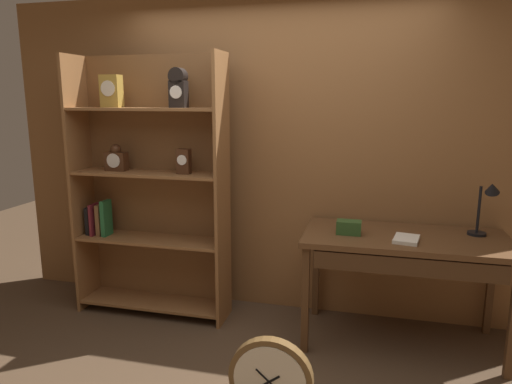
{
  "coord_description": "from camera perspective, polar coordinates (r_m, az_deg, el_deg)",
  "views": [
    {
      "loc": [
        0.75,
        -2.36,
        1.78
      ],
      "look_at": [
        0.0,
        0.57,
        1.16
      ],
      "focal_mm": 32.55,
      "sensor_mm": 36.0,
      "label": 1
    }
  ],
  "objects": [
    {
      "name": "bookshelf",
      "position": [
        3.87,
        -12.99,
        0.53
      ],
      "size": [
        1.27,
        0.34,
        2.12
      ],
      "color": "brown",
      "rests_on": "ground"
    },
    {
      "name": "toolbox_small",
      "position": [
        3.39,
        11.34,
        -4.29
      ],
      "size": [
        0.17,
        0.11,
        0.1
      ],
      "primitive_type": "cube",
      "color": "#2D5123",
      "rests_on": "workbench"
    },
    {
      "name": "workbench",
      "position": [
        3.47,
        17.82,
        -6.65
      ],
      "size": [
        1.42,
        0.71,
        0.82
      ],
      "color": "brown",
      "rests_on": "ground"
    },
    {
      "name": "back_wood_panel",
      "position": [
        3.84,
        2.93,
        4.33
      ],
      "size": [
        4.8,
        0.05,
        2.6
      ],
      "primitive_type": "cube",
      "color": "brown",
      "rests_on": "ground"
    },
    {
      "name": "open_repair_manual",
      "position": [
        3.34,
        18.0,
        -5.53
      ],
      "size": [
        0.2,
        0.24,
        0.02
      ],
      "primitive_type": "cube",
      "rotation": [
        0.0,
        0.0,
        -0.18
      ],
      "color": "silver",
      "rests_on": "workbench"
    },
    {
      "name": "round_clock_large",
      "position": [
        2.74,
        1.81,
        -22.16
      ],
      "size": [
        0.47,
        0.11,
        0.51
      ],
      "color": "brown",
      "rests_on": "ground"
    },
    {
      "name": "desk_lamp",
      "position": [
        3.6,
        26.44,
        -1.3
      ],
      "size": [
        0.19,
        0.19,
        0.41
      ],
      "color": "black",
      "rests_on": "workbench"
    }
  ]
}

